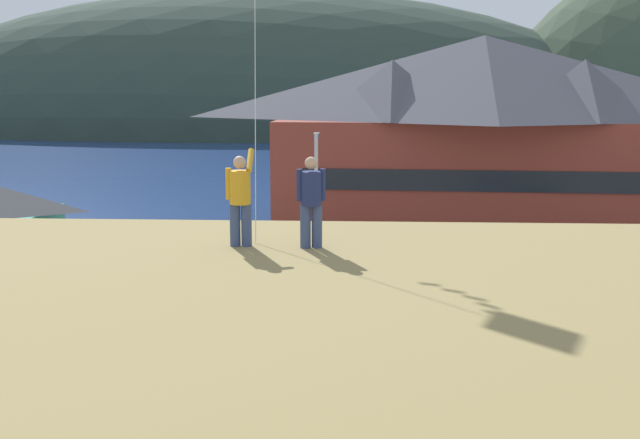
# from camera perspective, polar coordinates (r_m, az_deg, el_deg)

# --- Properties ---
(ground_plane) EXTENTS (600.00, 600.00, 0.00)m
(ground_plane) POSITION_cam_1_polar(r_m,az_deg,el_deg) (23.84, -0.02, -11.10)
(ground_plane) COLOR #66604C
(parking_lot_pad) EXTENTS (40.00, 20.00, 0.10)m
(parking_lot_pad) POSITION_cam_1_polar(r_m,az_deg,el_deg) (28.54, 0.49, -7.36)
(parking_lot_pad) COLOR gray
(parking_lot_pad) RESTS_ON ground
(bay_water) EXTENTS (360.00, 84.00, 0.03)m
(bay_water) POSITION_cam_1_polar(r_m,az_deg,el_deg) (82.65, 2.10, 4.20)
(bay_water) COLOR navy
(bay_water) RESTS_ON ground
(far_hill_west_ridge) EXTENTS (137.73, 64.45, 48.69)m
(far_hill_west_ridge) POSITION_cam_1_polar(r_m,az_deg,el_deg) (141.20, -4.81, 6.67)
(far_hill_west_ridge) COLOR #2D3D33
(far_hill_west_ridge) RESTS_ON ground
(harbor_lodge) EXTENTS (24.78, 12.62, 11.17)m
(harbor_lodge) POSITION_cam_1_polar(r_m,az_deg,el_deg) (45.25, 11.88, 6.57)
(harbor_lodge) COLOR brown
(harbor_lodge) RESTS_ON ground
(wharf_dock) EXTENTS (3.20, 13.21, 0.70)m
(wharf_dock) POSITION_cam_1_polar(r_m,az_deg,el_deg) (58.12, 1.61, 1.99)
(wharf_dock) COLOR #70604C
(wharf_dock) RESTS_ON ground
(moored_boat_wharfside) EXTENTS (2.74, 7.42, 2.16)m
(moored_boat_wharfside) POSITION_cam_1_polar(r_m,az_deg,el_deg) (61.42, -1.60, 2.78)
(moored_boat_wharfside) COLOR #A8A399
(moored_boat_wharfside) RESTS_ON ground
(moored_boat_outer_mooring) EXTENTS (2.71, 6.39, 2.16)m
(moored_boat_outer_mooring) POSITION_cam_1_polar(r_m,az_deg,el_deg) (59.75, 4.84, 2.54)
(moored_boat_outer_mooring) COLOR #23564C
(moored_boat_outer_mooring) RESTS_ON ground
(moored_boat_inner_slip) EXTENTS (2.11, 6.45, 2.16)m
(moored_boat_inner_slip) POSITION_cam_1_polar(r_m,az_deg,el_deg) (60.02, -1.56, 2.61)
(moored_boat_inner_slip) COLOR #23564C
(moored_boat_inner_slip) RESTS_ON ground
(parked_car_mid_row_far) EXTENTS (4.21, 2.07, 1.82)m
(parked_car_mid_row_far) POSITION_cam_1_polar(r_m,az_deg,el_deg) (30.34, -6.28, -4.36)
(parked_car_mid_row_far) COLOR #9EA3A8
(parked_car_mid_row_far) RESTS_ON parking_lot_pad
(parked_car_front_row_end) EXTENTS (4.29, 2.24, 1.82)m
(parked_car_front_row_end) POSITION_cam_1_polar(r_m,az_deg,el_deg) (29.04, 11.23, -5.16)
(parked_car_front_row_end) COLOR silver
(parked_car_front_row_end) RESTS_ON parking_lot_pad
(parked_car_back_row_left) EXTENTS (4.35, 2.37, 1.82)m
(parked_car_back_row_left) POSITION_cam_1_polar(r_m,az_deg,el_deg) (25.00, -16.29, -7.91)
(parked_car_back_row_left) COLOR navy
(parked_car_back_row_left) RESTS_ON parking_lot_pad
(parking_light_pole) EXTENTS (0.24, 0.78, 6.37)m
(parking_light_pole) POSITION_cam_1_polar(r_m,az_deg,el_deg) (33.15, -0.28, 1.79)
(parking_light_pole) COLOR #ADADB2
(parking_light_pole) RESTS_ON parking_lot_pad
(person_kite_flyer) EXTENTS (0.51, 0.67, 1.86)m
(person_kite_flyer) POSITION_cam_1_polar(r_m,az_deg,el_deg) (14.81, -5.91, 1.65)
(person_kite_flyer) COLOR #384770
(person_kite_flyer) RESTS_ON grassy_hill_foreground
(person_companion) EXTENTS (0.54, 0.40, 1.74)m
(person_companion) POSITION_cam_1_polar(r_m,az_deg,el_deg) (14.57, -0.66, 1.50)
(person_companion) COLOR #384770
(person_companion) RESTS_ON grassy_hill_foreground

